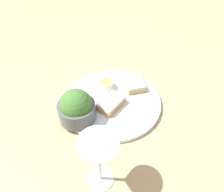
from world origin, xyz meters
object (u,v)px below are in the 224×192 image
cheese_toast_near (134,83)px  wine_glass (99,154)px  sauce_ramekin (106,84)px  cheese_toast_far (112,103)px  salad_bowl (76,108)px

cheese_toast_near → wine_glass: (0.34, -0.07, 0.09)m
sauce_ramekin → cheese_toast_far: 0.09m
salad_bowl → wine_glass: bearing=28.2°
sauce_ramekin → cheese_toast_near: size_ratio=0.50×
cheese_toast_near → wine_glass: 0.36m
salad_bowl → cheese_toast_far: 0.12m
sauce_ramekin → cheese_toast_far: size_ratio=0.48×
sauce_ramekin → wine_glass: bearing=4.9°
cheese_toast_far → wine_glass: 0.25m
wine_glass → salad_bowl: bearing=-151.8°
salad_bowl → cheese_toast_far: bearing=120.4°
sauce_ramekin → cheese_toast_far: sauce_ramekin is taller
cheese_toast_near → cheese_toast_far: (0.11, -0.07, 0.00)m
cheese_toast_near → wine_glass: size_ratio=0.64×
salad_bowl → cheese_toast_near: salad_bowl is taller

